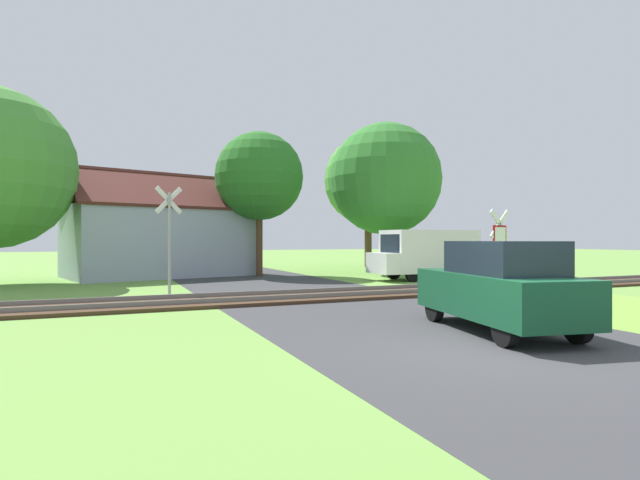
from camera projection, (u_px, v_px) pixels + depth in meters
name	position (u px, v px, depth m)	size (l,w,h in m)	color
ground_plane	(507.00, 350.00, 8.16)	(160.00, 160.00, 0.00)	#6B9942
road_asphalt	(433.00, 330.00, 10.00)	(6.73, 80.00, 0.01)	#38383A
rail_track	(318.00, 296.00, 15.51)	(60.00, 2.60, 0.22)	#422D1E
stop_sign_near	(499.00, 246.00, 14.64)	(0.87, 0.21, 2.70)	brown
crossing_sign_far	(169.00, 233.00, 15.64)	(0.86, 0.24, 3.49)	#9E9EA5
house	(159.00, 239.00, 24.79)	(9.67, 7.31, 5.19)	#99A3B7
tree_center	(259.00, 176.00, 24.95)	(4.42, 4.42, 7.21)	#513823
tree_right	(386.00, 179.00, 26.32)	(5.90, 5.90, 7.98)	#513823
tree_far	(368.00, 180.00, 33.41)	(5.93, 5.93, 8.78)	#513823
mail_truck	(426.00, 252.00, 22.54)	(4.90, 1.92, 2.24)	white
parked_car	(499.00, 286.00, 9.79)	(2.36, 4.24, 1.78)	#144C2D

